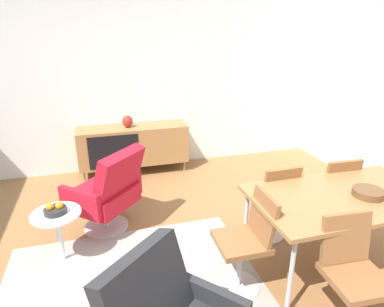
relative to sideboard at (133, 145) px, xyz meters
name	(u,v)px	position (x,y,z in m)	size (l,w,h in m)	color
ground_plane	(157,271)	(-0.08, -2.30, -0.44)	(8.32, 8.32, 0.00)	olive
wall_back	(121,77)	(-0.08, 0.30, 0.96)	(6.80, 0.12, 2.80)	silver
sideboard	(133,145)	(0.00, 0.00, 0.00)	(1.60, 0.45, 0.72)	olive
vase_cobalt	(128,121)	(-0.06, 0.00, 0.37)	(0.15, 0.15, 0.17)	maroon
dining_table	(344,199)	(1.51, -2.68, 0.26)	(1.60, 0.90, 0.74)	olive
wooden_bowl_on_table	(368,193)	(1.69, -2.75, 0.33)	(0.26, 0.26, 0.06)	brown
dining_chair_front_left	(352,271)	(1.16, -3.23, 0.03)	(0.43, 0.45, 0.86)	brown
dining_chair_near_window	(248,239)	(0.62, -2.68, 0.03)	(0.43, 0.41, 0.86)	brown
dining_chair_back_right	(332,189)	(1.86, -2.12, 0.03)	(0.42, 0.44, 0.86)	brown
dining_chair_back_left	(273,198)	(1.16, -2.12, 0.03)	(0.41, 0.43, 0.86)	brown
lounge_chair_red	(108,191)	(-0.44, -1.48, 0.03)	(0.91, 0.91, 0.95)	red
side_table_round	(59,232)	(-0.91, -1.91, -0.12)	(0.44, 0.44, 0.52)	white
fruit_bowl	(55,209)	(-0.91, -1.91, 0.12)	(0.20, 0.20, 0.11)	#262628
area_rug	(133,287)	(-0.31, -2.45, -0.44)	(2.20, 1.70, 0.01)	gray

